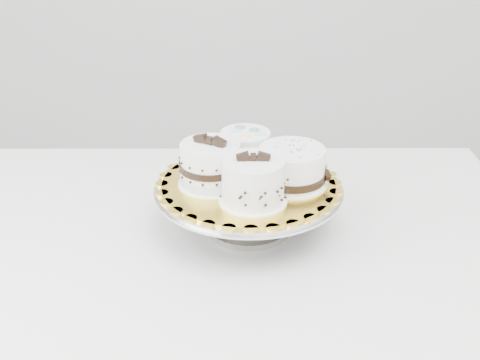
{
  "coord_description": "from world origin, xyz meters",
  "views": [
    {
      "loc": [
        0.11,
        -0.79,
        1.35
      ],
      "look_at": [
        0.12,
        0.17,
        0.86
      ],
      "focal_mm": 45.0,
      "sensor_mm": 36.0,
      "label": 1
    }
  ],
  "objects_px": {
    "table": "(232,268)",
    "cake_dots": "(245,149)",
    "cake_ribbon": "(292,167)",
    "cake_board": "(249,184)",
    "cake_stand": "(248,199)",
    "cake_banded": "(211,166)",
    "cake_swirl": "(253,182)"
  },
  "relations": [
    {
      "from": "cake_board",
      "to": "cake_swirl",
      "type": "bearing_deg",
      "value": -85.34
    },
    {
      "from": "cake_swirl",
      "to": "cake_dots",
      "type": "bearing_deg",
      "value": 94.77
    },
    {
      "from": "cake_dots",
      "to": "cake_ribbon",
      "type": "distance_m",
      "value": 0.11
    },
    {
      "from": "table",
      "to": "cake_ribbon",
      "type": "height_order",
      "value": "cake_ribbon"
    },
    {
      "from": "table",
      "to": "cake_ribbon",
      "type": "distance_m",
      "value": 0.24
    },
    {
      "from": "cake_board",
      "to": "cake_dots",
      "type": "distance_m",
      "value": 0.08
    },
    {
      "from": "table",
      "to": "cake_dots",
      "type": "relative_size",
      "value": 9.23
    },
    {
      "from": "cake_stand",
      "to": "cake_dots",
      "type": "xyz_separation_m",
      "value": [
        -0.01,
        0.07,
        0.07
      ]
    },
    {
      "from": "cake_dots",
      "to": "cake_ribbon",
      "type": "relative_size",
      "value": 0.89
    },
    {
      "from": "cake_dots",
      "to": "cake_board",
      "type": "bearing_deg",
      "value": -61.12
    },
    {
      "from": "table",
      "to": "cake_dots",
      "type": "distance_m",
      "value": 0.23
    },
    {
      "from": "table",
      "to": "cake_stand",
      "type": "relative_size",
      "value": 3.37
    },
    {
      "from": "table",
      "to": "cake_dots",
      "type": "bearing_deg",
      "value": 72.48
    },
    {
      "from": "cake_swirl",
      "to": "cake_stand",
      "type": "bearing_deg",
      "value": 95.09
    },
    {
      "from": "cake_swirl",
      "to": "cake_ribbon",
      "type": "height_order",
      "value": "cake_swirl"
    },
    {
      "from": "table",
      "to": "cake_stand",
      "type": "height_order",
      "value": "cake_stand"
    },
    {
      "from": "cake_board",
      "to": "cake_banded",
      "type": "xyz_separation_m",
      "value": [
        -0.07,
        -0.0,
        0.04
      ]
    },
    {
      "from": "cake_board",
      "to": "table",
      "type": "bearing_deg",
      "value": -158.15
    },
    {
      "from": "cake_banded",
      "to": "cake_stand",
      "type": "bearing_deg",
      "value": 31.72
    },
    {
      "from": "cake_stand",
      "to": "cake_banded",
      "type": "relative_size",
      "value": 2.37
    },
    {
      "from": "cake_stand",
      "to": "cake_banded",
      "type": "height_order",
      "value": "cake_banded"
    },
    {
      "from": "cake_stand",
      "to": "cake_board",
      "type": "height_order",
      "value": "cake_board"
    },
    {
      "from": "table",
      "to": "cake_board",
      "type": "distance_m",
      "value": 0.18
    },
    {
      "from": "cake_board",
      "to": "cake_swirl",
      "type": "height_order",
      "value": "cake_swirl"
    },
    {
      "from": "cake_board",
      "to": "cake_swirl",
      "type": "distance_m",
      "value": 0.08
    },
    {
      "from": "cake_stand",
      "to": "cake_banded",
      "type": "bearing_deg",
      "value": -176.69
    },
    {
      "from": "cake_stand",
      "to": "cake_ribbon",
      "type": "distance_m",
      "value": 0.1
    },
    {
      "from": "cake_stand",
      "to": "cake_board",
      "type": "relative_size",
      "value": 1.09
    },
    {
      "from": "cake_swirl",
      "to": "cake_dots",
      "type": "xyz_separation_m",
      "value": [
        -0.01,
        0.14,
        -0.0
      ]
    },
    {
      "from": "cake_stand",
      "to": "cake_dots",
      "type": "height_order",
      "value": "cake_dots"
    },
    {
      "from": "cake_stand",
      "to": "cake_swirl",
      "type": "height_order",
      "value": "cake_swirl"
    },
    {
      "from": "table",
      "to": "cake_ribbon",
      "type": "relative_size",
      "value": 8.19
    }
  ]
}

